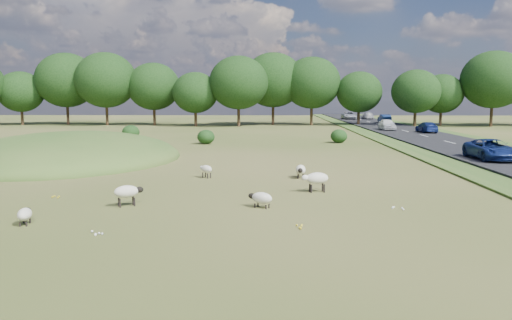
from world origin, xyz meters
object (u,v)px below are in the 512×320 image
(car_6, at_px, (384,119))
(car_5, at_px, (387,124))
(sheep_2, at_px, (301,170))
(sheep_5, at_px, (127,192))
(sheep_3, at_px, (206,169))
(car_4, at_px, (491,149))
(car_0, at_px, (368,116))
(car_3, at_px, (427,127))
(sheep_1, at_px, (316,178))
(car_2, at_px, (349,115))
(sheep_0, at_px, (25,214))
(sheep_4, at_px, (261,198))

(car_6, bearing_deg, car_5, 78.25)
(sheep_2, distance_m, car_6, 58.84)
(sheep_2, relative_size, sheep_5, 1.04)
(sheep_2, height_order, car_6, car_6)
(sheep_3, bearing_deg, sheep_5, 120.10)
(car_4, distance_m, car_5, 31.07)
(car_0, relative_size, car_3, 1.02)
(sheep_1, height_order, car_0, car_0)
(sheep_1, relative_size, sheep_3, 1.45)
(sheep_3, xyz_separation_m, car_2, (18.91, 69.88, 0.47))
(sheep_3, bearing_deg, car_4, -112.08)
(sheep_0, height_order, sheep_4, sheep_4)
(sheep_1, xyz_separation_m, car_6, (16.88, 60.42, 0.28))
(sheep_1, height_order, car_3, car_3)
(sheep_1, height_order, car_2, car_2)
(car_4, xyz_separation_m, car_5, (0.00, 31.07, 0.03))
(car_3, bearing_deg, sheep_1, 65.85)
(sheep_1, relative_size, sheep_5, 1.09)
(sheep_3, bearing_deg, sheep_0, 111.51)
(sheep_3, distance_m, sheep_4, 8.23)
(sheep_0, xyz_separation_m, sheep_4, (8.43, 2.98, 0.03))
(sheep_1, relative_size, sheep_2, 1.05)
(sheep_1, relative_size, car_4, 0.27)
(sheep_1, xyz_separation_m, car_0, (16.88, 74.88, 0.23))
(sheep_0, relative_size, car_4, 0.22)
(car_2, bearing_deg, sheep_1, -100.02)
(car_0, height_order, car_5, car_5)
(car_3, xyz_separation_m, car_4, (-3.80, -26.57, 0.06))
(sheep_4, xyz_separation_m, car_5, (15.66, 45.60, 0.56))
(sheep_5, relative_size, car_2, 0.24)
(car_4, bearing_deg, sheep_4, -137.15)
(sheep_4, height_order, car_2, car_2)
(sheep_5, relative_size, car_6, 0.30)
(car_2, xyz_separation_m, car_4, (0.00, -62.91, -0.03))
(sheep_0, height_order, car_4, car_4)
(sheep_4, bearing_deg, sheep_3, -34.76)
(sheep_5, bearing_deg, car_3, 30.50)
(sheep_4, bearing_deg, sheep_5, 30.76)
(car_2, relative_size, car_5, 1.22)
(sheep_1, bearing_deg, sheep_3, -47.05)
(sheep_5, bearing_deg, car_5, 36.89)
(car_4, distance_m, car_6, 49.49)
(sheep_4, xyz_separation_m, car_6, (19.46, 63.87, 0.54))
(sheep_5, bearing_deg, sheep_3, 44.37)
(car_5, bearing_deg, sheep_4, -108.95)
(sheep_0, bearing_deg, car_6, -35.18)
(sheep_4, distance_m, car_0, 80.72)
(sheep_0, relative_size, car_5, 0.26)
(sheep_2, distance_m, car_4, 15.22)
(car_2, xyz_separation_m, car_5, (0.00, -31.84, 0.00))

